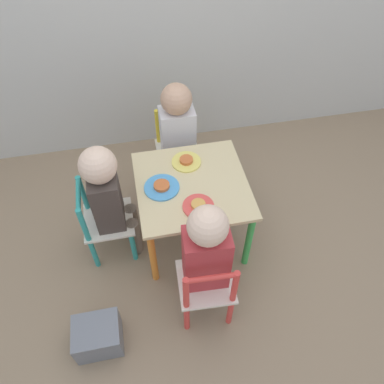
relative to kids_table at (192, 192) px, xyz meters
The scene contains 12 objects.
ground_plane 0.38m from the kids_table, ahead, with size 6.00×6.00×0.00m, color #8C755B.
kids_table is the anchor object (origin of this frame).
chair_red 0.50m from the kids_table, 93.14° to the right, with size 0.27×0.27×0.50m.
chair_yellow 0.50m from the kids_table, 89.77° to the left, with size 0.26×0.26×0.50m.
chair_teal 0.50m from the kids_table, behind, with size 0.26×0.26×0.50m.
child_front 0.43m from the kids_table, 93.14° to the right, with size 0.21×0.22×0.76m.
child_back 0.43m from the kids_table, 89.77° to the left, with size 0.20×0.22×0.74m.
child_left 0.43m from the kids_table, behind, with size 0.22×0.20×0.75m.
plate_front 0.17m from the kids_table, 90.00° to the right, with size 0.15×0.15×0.03m.
plate_back 0.17m from the kids_table, 90.00° to the left, with size 0.16×0.16×0.03m.
plate_left 0.17m from the kids_table, behind, with size 0.18×0.18×0.03m.
storage_bin 0.84m from the kids_table, 135.83° to the right, with size 0.22×0.18×0.17m.
Camera 1 is at (-0.25, -1.26, 1.87)m, focal length 35.00 mm.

